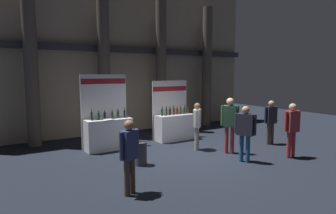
{
  "coord_description": "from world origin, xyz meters",
  "views": [
    {
      "loc": [
        -5.31,
        -7.2,
        2.53
      ],
      "look_at": [
        -0.38,
        0.57,
        1.47
      ],
      "focal_mm": 31.07,
      "sensor_mm": 36.0,
      "label": 1
    }
  ],
  "objects": [
    {
      "name": "visitor_1",
      "position": [
        3.3,
        -0.5,
        0.93
      ],
      "size": [
        0.55,
        0.28,
        1.58
      ],
      "rotation": [
        0.0,
        0.0,
        2.96
      ],
      "color": "#47382D",
      "rests_on": "ground_plane"
    },
    {
      "name": "exhibitor_booth_0",
      "position": [
        -1.89,
        1.96,
        0.63
      ],
      "size": [
        1.6,
        0.71,
        2.51
      ],
      "color": "white",
      "rests_on": "ground_plane"
    },
    {
      "name": "visitor_2",
      "position": [
        -2.84,
        -1.82,
        0.93
      ],
      "size": [
        0.5,
        0.33,
        1.59
      ],
      "rotation": [
        0.0,
        0.0,
        3.52
      ],
      "color": "#47382D",
      "rests_on": "ground_plane"
    },
    {
      "name": "ground_plane",
      "position": [
        0.0,
        0.0,
        0.0
      ],
      "size": [
        25.39,
        25.39,
        0.0
      ],
      "primitive_type": "plane",
      "color": "black"
    },
    {
      "name": "visitor_3",
      "position": [
        0.91,
        -1.51,
        0.97
      ],
      "size": [
        0.4,
        0.57,
        1.62
      ],
      "rotation": [
        0.0,
        0.0,
        5.16
      ],
      "color": "navy",
      "rests_on": "ground_plane"
    },
    {
      "name": "exhibitor_booth_1",
      "position": [
        0.77,
        1.96,
        0.59
      ],
      "size": [
        1.56,
        0.66,
        2.26
      ],
      "color": "white",
      "rests_on": "ground_plane"
    },
    {
      "name": "hall_colonnade",
      "position": [
        0.0,
        4.37,
        3.14
      ],
      "size": [
        12.69,
        1.08,
        6.41
      ],
      "color": "gray",
      "rests_on": "ground_plane"
    },
    {
      "name": "visitor_4",
      "position": [
        2.42,
        -1.95,
        0.99
      ],
      "size": [
        0.57,
        0.3,
        1.65
      ],
      "rotation": [
        0.0,
        0.0,
        3.01
      ],
      "color": "maroon",
      "rests_on": "ground_plane"
    },
    {
      "name": "visitor_0",
      "position": [
        1.19,
        -0.6,
        1.07
      ],
      "size": [
        0.43,
        0.45,
        1.78
      ],
      "rotation": [
        0.0,
        0.0,
        2.28
      ],
      "color": "maroon",
      "rests_on": "ground_plane"
    },
    {
      "name": "visitor_5",
      "position": [
        0.59,
        0.31,
        0.92
      ],
      "size": [
        0.4,
        0.4,
        1.57
      ],
      "rotation": [
        0.0,
        0.0,
        3.89
      ],
      "color": "#ADA393",
      "rests_on": "ground_plane"
    },
    {
      "name": "trash_bin",
      "position": [
        -1.74,
        -0.18,
        0.32
      ],
      "size": [
        0.33,
        0.33,
        0.65
      ],
      "color": "#38383D",
      "rests_on": "ground_plane"
    }
  ]
}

